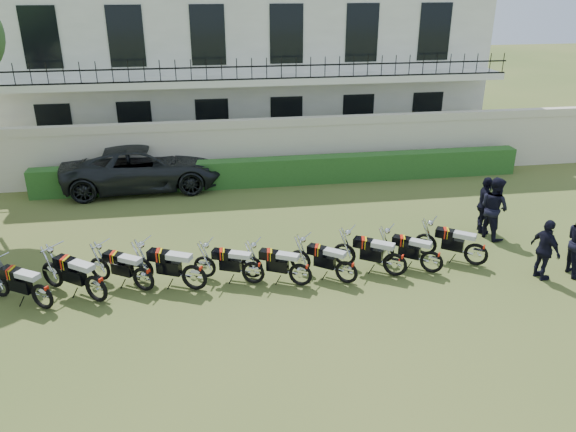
% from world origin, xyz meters
% --- Properties ---
extents(ground, '(100.00, 100.00, 0.00)m').
position_xyz_m(ground, '(0.00, 0.00, 0.00)').
color(ground, '#3E5321').
rests_on(ground, ground).
extents(perimeter_wall, '(30.00, 0.35, 2.30)m').
position_xyz_m(perimeter_wall, '(0.00, 8.00, 1.17)').
color(perimeter_wall, beige).
rests_on(perimeter_wall, ground).
extents(hedge, '(18.00, 0.60, 1.00)m').
position_xyz_m(hedge, '(1.00, 7.20, 0.50)').
color(hedge, '#224B1A').
rests_on(hedge, ground).
extents(building, '(20.40, 9.60, 7.40)m').
position_xyz_m(building, '(0.00, 13.96, 3.71)').
color(building, white).
rests_on(building, ground).
extents(motorcycle_0, '(1.74, 1.14, 1.09)m').
position_xyz_m(motorcycle_0, '(-5.82, -0.44, 0.50)').
color(motorcycle_0, black).
rests_on(motorcycle_0, ground).
extents(motorcycle_1, '(1.77, 1.36, 1.16)m').
position_xyz_m(motorcycle_1, '(-4.64, -0.31, 0.54)').
color(motorcycle_1, black).
rests_on(motorcycle_1, ground).
extents(motorcycle_2, '(1.70, 1.12, 1.06)m').
position_xyz_m(motorcycle_2, '(-3.59, 0.04, 0.49)').
color(motorcycle_2, black).
rests_on(motorcycle_2, ground).
extents(motorcycle_3, '(1.97, 1.05, 1.16)m').
position_xyz_m(motorcycle_3, '(-2.36, -0.12, 0.54)').
color(motorcycle_3, black).
rests_on(motorcycle_3, ground).
extents(motorcycle_4, '(1.77, 0.87, 1.03)m').
position_xyz_m(motorcycle_4, '(-0.91, -0.03, 0.47)').
color(motorcycle_4, black).
rests_on(motorcycle_4, ground).
extents(motorcycle_5, '(1.73, 0.98, 1.04)m').
position_xyz_m(motorcycle_5, '(0.23, -0.32, 0.48)').
color(motorcycle_5, black).
rests_on(motorcycle_5, ground).
extents(motorcycle_6, '(1.56, 1.23, 1.04)m').
position_xyz_m(motorcycle_6, '(1.39, -0.38, 0.48)').
color(motorcycle_6, black).
rests_on(motorcycle_6, ground).
extents(motorcycle_7, '(1.72, 1.19, 1.09)m').
position_xyz_m(motorcycle_7, '(2.70, -0.21, 0.50)').
color(motorcycle_7, black).
rests_on(motorcycle_7, ground).
extents(motorcycle_8, '(1.60, 1.21, 1.04)m').
position_xyz_m(motorcycle_8, '(3.70, -0.19, 0.48)').
color(motorcycle_8, black).
rests_on(motorcycle_8, ground).
extents(motorcycle_9, '(1.65, 1.25, 1.08)m').
position_xyz_m(motorcycle_9, '(5.02, 0.00, 0.50)').
color(motorcycle_9, black).
rests_on(motorcycle_9, ground).
extents(suv, '(5.79, 2.87, 1.58)m').
position_xyz_m(suv, '(-4.11, 7.62, 0.79)').
color(suv, black).
rests_on(suv, ground).
extents(officer_2, '(0.56, 1.00, 1.61)m').
position_xyz_m(officer_2, '(6.37, -0.88, 0.80)').
color(officer_2, black).
rests_on(officer_2, ground).
extents(officer_4, '(0.96, 1.08, 1.86)m').
position_xyz_m(officer_4, '(6.30, 1.64, 0.93)').
color(officer_4, black).
rests_on(officer_4, ground).
extents(officer_5, '(0.74, 1.10, 1.74)m').
position_xyz_m(officer_5, '(6.21, 2.03, 0.87)').
color(officer_5, black).
rests_on(officer_5, ground).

